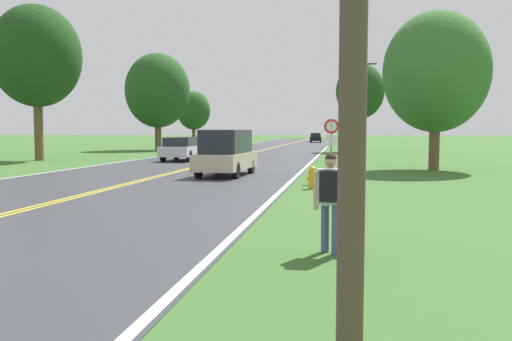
% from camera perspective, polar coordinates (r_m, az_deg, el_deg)
% --- Properties ---
extents(hitchhiker_person, '(0.56, 0.40, 1.64)m').
position_cam_1_polar(hitchhiker_person, '(8.86, 7.85, -2.32)').
color(hitchhiker_person, '#475175').
rests_on(hitchhiker_person, ground).
extents(suitcase, '(0.38, 0.15, 0.64)m').
position_cam_1_polar(suitcase, '(9.04, 10.09, -6.76)').
color(suitcase, '#19282D').
rests_on(suitcase, ground).
extents(fire_hydrant, '(0.44, 0.28, 0.78)m').
position_cam_1_polar(fire_hydrant, '(18.64, 5.97, -0.72)').
color(fire_hydrant, gold).
rests_on(fire_hydrant, ground).
extents(traffic_sign, '(0.60, 0.10, 2.45)m').
position_cam_1_polar(traffic_sign, '(21.09, 7.94, 3.80)').
color(traffic_sign, gray).
rests_on(traffic_sign, ground).
extents(utility_pole_midground, '(1.80, 0.24, 7.24)m').
position_cam_1_polar(utility_pole_midground, '(39.29, 11.21, 6.78)').
color(utility_pole_midground, brown).
rests_on(utility_pole_midground, ground).
extents(tree_left_verge, '(5.73, 5.73, 10.09)m').
position_cam_1_polar(tree_left_verge, '(38.61, -22.11, 11.06)').
color(tree_left_verge, brown).
rests_on(tree_left_verge, ground).
extents(tree_behind_sign, '(5.23, 5.23, 7.91)m').
position_cam_1_polar(tree_behind_sign, '(28.81, 18.42, 9.80)').
color(tree_behind_sign, brown).
rests_on(tree_behind_sign, ground).
extents(tree_mid_treeline, '(4.38, 4.38, 8.06)m').
position_cam_1_polar(tree_mid_treeline, '(50.87, 10.90, 8.17)').
color(tree_mid_treeline, brown).
rests_on(tree_mid_treeline, ground).
extents(tree_right_cluster, '(4.08, 4.08, 6.72)m').
position_cam_1_polar(tree_right_cluster, '(67.13, -6.59, 6.28)').
color(tree_right_cluster, brown).
rests_on(tree_right_cluster, ground).
extents(tree_far_back, '(6.39, 6.39, 9.57)m').
position_cam_1_polar(tree_far_back, '(55.06, -10.32, 8.27)').
color(tree_far_back, brown).
rests_on(tree_far_back, ground).
extents(car_champagne_van_nearest, '(2.04, 4.64, 2.02)m').
position_cam_1_polar(car_champagne_van_nearest, '(23.77, -3.16, 1.93)').
color(car_champagne_van_nearest, black).
rests_on(car_champagne_van_nearest, ground).
extents(car_silver_suv_approaching, '(1.91, 4.35, 1.54)m').
position_cam_1_polar(car_silver_suv_approaching, '(35.51, -7.76, 2.37)').
color(car_silver_suv_approaching, black).
rests_on(car_silver_suv_approaching, ground).
extents(car_black_van_mid_near, '(1.80, 3.96, 1.52)m').
position_cam_1_polar(car_black_van_mid_near, '(86.03, 6.32, 3.48)').
color(car_black_van_mid_near, black).
rests_on(car_black_van_mid_near, ground).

